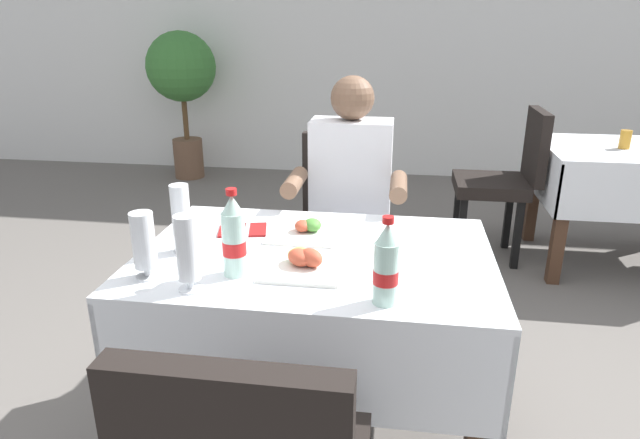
{
  "coord_description": "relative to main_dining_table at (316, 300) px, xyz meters",
  "views": [
    {
      "loc": [
        0.3,
        -1.63,
        1.48
      ],
      "look_at": [
        0.05,
        0.11,
        0.84
      ],
      "focal_mm": 30.84,
      "sensor_mm": 36.0,
      "label": 1
    }
  ],
  "objects": [
    {
      "name": "ground_plane",
      "position": [
        -0.05,
        -0.01,
        -0.58
      ],
      "size": [
        11.0,
        11.0,
        0.0
      ],
      "primitive_type": "plane",
      "color": "#66605B"
    },
    {
      "name": "back_wall",
      "position": [
        -0.05,
        3.89,
        0.99
      ],
      "size": [
        11.0,
        0.12,
        3.14
      ],
      "primitive_type": "cube",
      "color": "white",
      "rests_on": "ground"
    },
    {
      "name": "background_chair_left",
      "position": [
        0.93,
        1.84,
        -0.03
      ],
      "size": [
        0.5,
        0.44,
        0.97
      ],
      "color": "black",
      "rests_on": "ground"
    },
    {
      "name": "cola_bottle_primary",
      "position": [
        -0.21,
        -0.2,
        0.29
      ],
      "size": [
        0.07,
        0.07,
        0.27
      ],
      "color": "silver",
      "rests_on": "main_dining_table"
    },
    {
      "name": "beer_glass_left",
      "position": [
        -0.43,
        -0.06,
        0.29
      ],
      "size": [
        0.07,
        0.07,
        0.23
      ],
      "color": "white",
      "rests_on": "main_dining_table"
    },
    {
      "name": "beer_glass_middle",
      "position": [
        -0.47,
        -0.26,
        0.28
      ],
      "size": [
        0.07,
        0.07,
        0.2
      ],
      "color": "white",
      "rests_on": "main_dining_table"
    },
    {
      "name": "napkin_cutlery_set",
      "position": [
        -0.29,
        0.16,
        0.18
      ],
      "size": [
        0.19,
        0.2,
        0.01
      ],
      "color": "maroon",
      "rests_on": "main_dining_table"
    },
    {
      "name": "potted_plant_corner",
      "position": [
        -1.81,
        3.43,
        0.4
      ],
      "size": [
        0.65,
        0.65,
        1.39
      ],
      "color": "brown",
      "rests_on": "ground"
    },
    {
      "name": "seated_diner_far",
      "position": [
        0.05,
        0.69,
        0.13
      ],
      "size": [
        0.5,
        0.46,
        1.26
      ],
      "color": "#282D42",
      "rests_on": "ground"
    },
    {
      "name": "background_table_tumbler",
      "position": [
        1.58,
        1.81,
        0.23
      ],
      "size": [
        0.06,
        0.06,
        0.11
      ],
      "primitive_type": "cylinder",
      "color": "#C68928",
      "rests_on": "background_dining_table"
    },
    {
      "name": "chair_far_diner_seat",
      "position": [
        0.0,
        0.8,
        -0.03
      ],
      "size": [
        0.44,
        0.5,
        0.97
      ],
      "color": "black",
      "rests_on": "ground"
    },
    {
      "name": "background_dining_table",
      "position": [
        1.62,
        1.84,
        -0.01
      ],
      "size": [
        0.95,
        0.81,
        0.76
      ],
      "color": "white",
      "rests_on": "ground"
    },
    {
      "name": "beer_glass_right",
      "position": [
        -0.31,
        -0.31,
        0.29
      ],
      "size": [
        0.07,
        0.07,
        0.22
      ],
      "color": "white",
      "rests_on": "main_dining_table"
    },
    {
      "name": "cola_bottle_secondary",
      "position": [
        0.24,
        -0.31,
        0.28
      ],
      "size": [
        0.07,
        0.07,
        0.25
      ],
      "color": "silver",
      "rests_on": "main_dining_table"
    },
    {
      "name": "plate_far_diner",
      "position": [
        -0.06,
        0.16,
        0.19
      ],
      "size": [
        0.24,
        0.24,
        0.06
      ],
      "color": "white",
      "rests_on": "main_dining_table"
    },
    {
      "name": "plate_near_camera",
      "position": [
        -0.02,
        -0.13,
        0.2
      ],
      "size": [
        0.24,
        0.24,
        0.07
      ],
      "color": "white",
      "rests_on": "main_dining_table"
    },
    {
      "name": "main_dining_table",
      "position": [
        0.0,
        0.0,
        0.0
      ],
      "size": [
        1.16,
        0.81,
        0.76
      ],
      "color": "white",
      "rests_on": "ground"
    }
  ]
}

